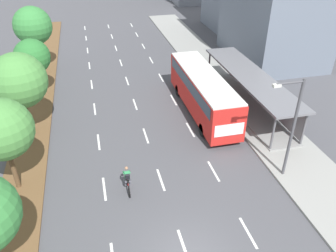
{
  "coord_description": "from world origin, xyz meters",
  "views": [
    {
      "loc": [
        -3.38,
        -9.86,
        13.9
      ],
      "look_at": [
        1.49,
        10.02,
        1.2
      ],
      "focal_mm": 35.86,
      "sensor_mm": 36.0,
      "label": 1
    }
  ],
  "objects_px": {
    "bus": "(203,90)",
    "streetlight": "(292,123)",
    "bus_shelter": "(252,87)",
    "median_tree_second": "(1,130)",
    "median_tree_third": "(19,81)",
    "median_tree_fifth": "(33,26)",
    "median_tree_fourth": "(32,57)",
    "cyclist": "(128,180)"
  },
  "relations": [
    {
      "from": "bus_shelter",
      "to": "median_tree_fourth",
      "type": "xyz_separation_m",
      "value": [
        -17.68,
        6.32,
        1.94
      ]
    },
    {
      "from": "median_tree_second",
      "to": "median_tree_fifth",
      "type": "xyz_separation_m",
      "value": [
        0.04,
        18.72,
        0.67
      ]
    },
    {
      "from": "bus",
      "to": "median_tree_fourth",
      "type": "bearing_deg",
      "value": 155.23
    },
    {
      "from": "streetlight",
      "to": "bus_shelter",
      "type": "bearing_deg",
      "value": 76.67
    },
    {
      "from": "cyclist",
      "to": "median_tree_second",
      "type": "xyz_separation_m",
      "value": [
        -6.4,
        1.81,
        3.37
      ]
    },
    {
      "from": "bus_shelter",
      "to": "median_tree_fifth",
      "type": "bearing_deg",
      "value": 145.08
    },
    {
      "from": "streetlight",
      "to": "cyclist",
      "type": "bearing_deg",
      "value": 174.26
    },
    {
      "from": "median_tree_second",
      "to": "bus_shelter",
      "type": "bearing_deg",
      "value": 18.84
    },
    {
      "from": "median_tree_second",
      "to": "streetlight",
      "type": "xyz_separation_m",
      "value": [
        15.92,
        -2.77,
        -0.27
      ]
    },
    {
      "from": "bus_shelter",
      "to": "median_tree_second",
      "type": "relative_size",
      "value": 2.36
    },
    {
      "from": "streetlight",
      "to": "median_tree_second",
      "type": "bearing_deg",
      "value": 170.15
    },
    {
      "from": "bus",
      "to": "streetlight",
      "type": "bearing_deg",
      "value": -76.54
    },
    {
      "from": "median_tree_second",
      "to": "streetlight",
      "type": "distance_m",
      "value": 16.16
    },
    {
      "from": "bus_shelter",
      "to": "median_tree_second",
      "type": "bearing_deg",
      "value": -161.16
    },
    {
      "from": "median_tree_fourth",
      "to": "streetlight",
      "type": "relative_size",
      "value": 0.8
    },
    {
      "from": "bus",
      "to": "median_tree_third",
      "type": "height_order",
      "value": "median_tree_third"
    },
    {
      "from": "median_tree_second",
      "to": "median_tree_third",
      "type": "distance_m",
      "value": 6.24
    },
    {
      "from": "bus_shelter",
      "to": "bus",
      "type": "distance_m",
      "value": 4.29
    },
    {
      "from": "median_tree_third",
      "to": "median_tree_fifth",
      "type": "height_order",
      "value": "median_tree_fifth"
    },
    {
      "from": "median_tree_third",
      "to": "streetlight",
      "type": "xyz_separation_m",
      "value": [
        15.77,
        -9.0,
        -0.42
      ]
    },
    {
      "from": "streetlight",
      "to": "median_tree_third",
      "type": "bearing_deg",
      "value": 150.28
    },
    {
      "from": "median_tree_second",
      "to": "median_tree_fourth",
      "type": "xyz_separation_m",
      "value": [
        0.36,
        12.48,
        -0.35
      ]
    },
    {
      "from": "cyclist",
      "to": "median_tree_third",
      "type": "xyz_separation_m",
      "value": [
        -6.25,
        8.05,
        3.52
      ]
    },
    {
      "from": "bus",
      "to": "median_tree_fifth",
      "type": "distance_m",
      "value": 18.71
    },
    {
      "from": "median_tree_fifth",
      "to": "median_tree_second",
      "type": "bearing_deg",
      "value": -90.12
    },
    {
      "from": "bus_shelter",
      "to": "median_tree_fifth",
      "type": "distance_m",
      "value": 22.15
    },
    {
      "from": "median_tree_fourth",
      "to": "median_tree_third",
      "type": "bearing_deg",
      "value": -91.92
    },
    {
      "from": "median_tree_fifth",
      "to": "median_tree_fourth",
      "type": "bearing_deg",
      "value": -87.08
    },
    {
      "from": "median_tree_second",
      "to": "median_tree_third",
      "type": "bearing_deg",
      "value": 88.64
    },
    {
      "from": "bus_shelter",
      "to": "cyclist",
      "type": "relative_size",
      "value": 7.51
    },
    {
      "from": "median_tree_fourth",
      "to": "median_tree_second",
      "type": "bearing_deg",
      "value": -91.64
    },
    {
      "from": "bus",
      "to": "streetlight",
      "type": "xyz_separation_m",
      "value": [
        2.17,
        -9.06,
        1.82
      ]
    },
    {
      "from": "bus",
      "to": "streetlight",
      "type": "height_order",
      "value": "streetlight"
    },
    {
      "from": "bus",
      "to": "cyclist",
      "type": "relative_size",
      "value": 6.2
    },
    {
      "from": "median_tree_third",
      "to": "median_tree_fourth",
      "type": "bearing_deg",
      "value": 88.08
    },
    {
      "from": "bus",
      "to": "cyclist",
      "type": "height_order",
      "value": "bus"
    },
    {
      "from": "bus",
      "to": "median_tree_third",
      "type": "relative_size",
      "value": 1.83
    },
    {
      "from": "bus_shelter",
      "to": "streetlight",
      "type": "distance_m",
      "value": 9.39
    },
    {
      "from": "median_tree_second",
      "to": "cyclist",
      "type": "bearing_deg",
      "value": -15.78
    },
    {
      "from": "cyclist",
      "to": "bus",
      "type": "bearing_deg",
      "value": 47.76
    },
    {
      "from": "median_tree_second",
      "to": "median_tree_fifth",
      "type": "distance_m",
      "value": 18.73
    },
    {
      "from": "median_tree_fourth",
      "to": "bus",
      "type": "bearing_deg",
      "value": -24.77
    }
  ]
}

